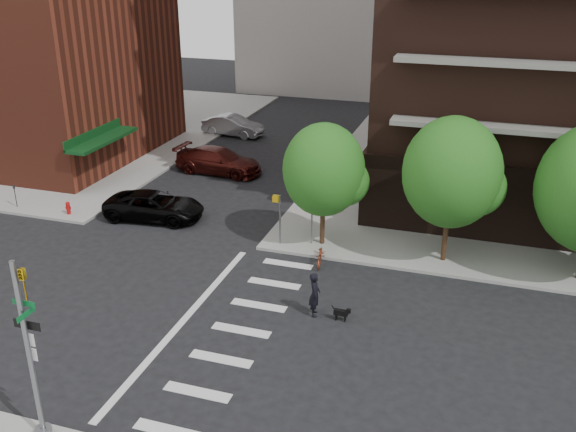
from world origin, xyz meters
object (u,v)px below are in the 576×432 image
Objects in this scene: parked_car_maroon at (218,161)px; scooter at (320,255)px; parked_car_silver at (233,126)px; fire_hydrant at (68,207)px; parked_car_black at (154,206)px; dog_walker at (315,294)px; traffic_signal at (33,367)px.

scooter is at bearing -133.12° from parked_car_maroon.
fire_hydrant is at bearing 178.47° from parked_car_silver.
parked_car_black reaches higher than scooter.
dog_walker reaches higher than parked_car_maroon.
dog_walker is at bearing -127.86° from parked_car_black.
dog_walker is (15.93, -5.77, 0.40)m from fire_hydrant.
dog_walker is (0.97, -4.47, 0.50)m from scooter.
parked_car_black is at bearing 42.41° from dog_walker.
scooter is (4.92, 13.99, -2.25)m from traffic_signal.
parked_car_silver is (-7.63, 33.55, -1.89)m from traffic_signal.
parked_car_black is at bearing 14.14° from fire_hydrant.
parked_car_maroon is 3.42× the size of scooter.
parked_car_maroon is (-5.03, 24.75, -1.85)m from traffic_signal.
scooter is at bearing 70.62° from traffic_signal.
parked_car_black is at bearing -166.14° from parked_car_silver.
traffic_signal reaches higher than fire_hydrant.
dog_walker is (13.53, -24.02, 0.15)m from parked_car_silver.
parked_car_black reaches higher than fire_hydrant.
fire_hydrant is at bearing 123.26° from traffic_signal.
parked_car_maroon reaches higher than parked_car_black.
traffic_signal is 34.45m from parked_car_silver.
traffic_signal is 17.42m from parked_car_black.
fire_hydrant is 0.15× the size of parked_car_silver.
parked_car_silver reaches higher than scooter.
traffic_signal is 8.20× the size of fire_hydrant.
traffic_signal is at bearing -56.74° from fire_hydrant.
parked_car_maroon is 9.17m from parked_car_silver.
parked_car_silver reaches higher than parked_car_black.
traffic_signal reaches higher than parked_car_maroon.
traffic_signal is 3.15× the size of dog_walker.
parked_car_maroon is 18.74m from dog_walker.
fire_hydrant is 0.38× the size of dog_walker.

